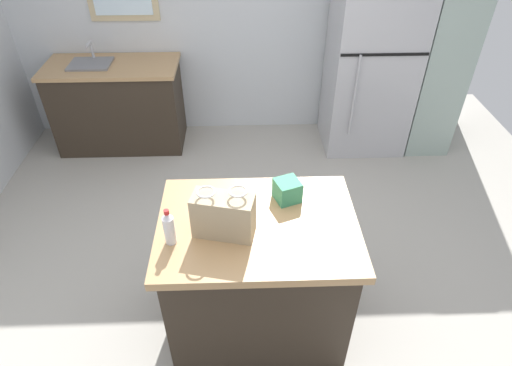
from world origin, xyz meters
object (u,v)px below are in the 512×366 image
shopping_bag (223,215)px  kitchen_island (258,276)px  bottle (169,228)px  small_box (287,190)px  tall_cabinet (439,52)px  refrigerator (371,63)px

shopping_bag → kitchen_island: bearing=20.6°
kitchen_island → bottle: bearing=-164.3°
small_box → tall_cabinet: bearing=50.9°
small_box → bottle: (-0.65, -0.33, 0.04)m
tall_cabinet → shopping_bag: (-2.06, -2.36, 0.05)m
tall_cabinet → small_box: tall_cabinet is taller
refrigerator → small_box: bearing=-116.4°
refrigerator → bottle: bearing=-124.9°
refrigerator → shopping_bag: refrigerator is taller
shopping_bag → small_box: 0.46m
refrigerator → bottle: size_ratio=8.06×
small_box → bottle: size_ratio=0.61×
kitchen_island → shopping_bag: shopping_bag is taller
kitchen_island → bottle: bottle is taller
shopping_bag → tall_cabinet: bearing=48.8°
refrigerator → shopping_bag: size_ratio=5.18×
shopping_bag → small_box: (0.37, 0.27, -0.06)m
kitchen_island → small_box: small_box is taller
kitchen_island → bottle: (-0.47, -0.13, 0.56)m
kitchen_island → refrigerator: bearing=62.0°
refrigerator → shopping_bag: 2.74m
kitchen_island → shopping_bag: bearing=-159.4°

